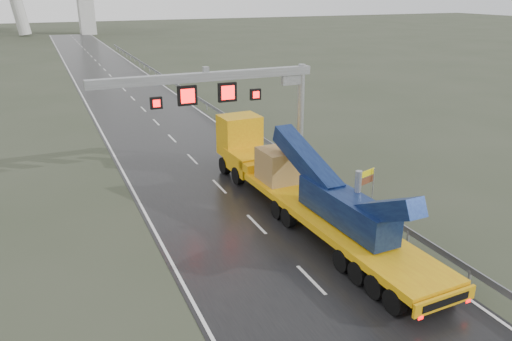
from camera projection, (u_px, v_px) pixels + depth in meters
name	position (u px, v px, depth m)	size (l,w,h in m)	color
ground	(364.00, 335.00, 18.46)	(400.00, 400.00, 0.00)	#303827
road	(143.00, 109.00, 52.90)	(11.00, 200.00, 0.02)	black
guardrail	(230.00, 118.00, 46.34)	(0.20, 140.00, 1.40)	gray
sign_gantry	(237.00, 93.00, 32.82)	(14.90, 1.20, 7.42)	silver
heavy_haul_truck	(291.00, 178.00, 28.55)	(3.76, 20.30, 4.74)	#C9800B
exit_sign_pair	(367.00, 180.00, 29.22)	(1.21, 0.46, 2.17)	gray
striped_barrier	(300.00, 165.00, 34.46)	(0.70, 0.37, 1.18)	red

